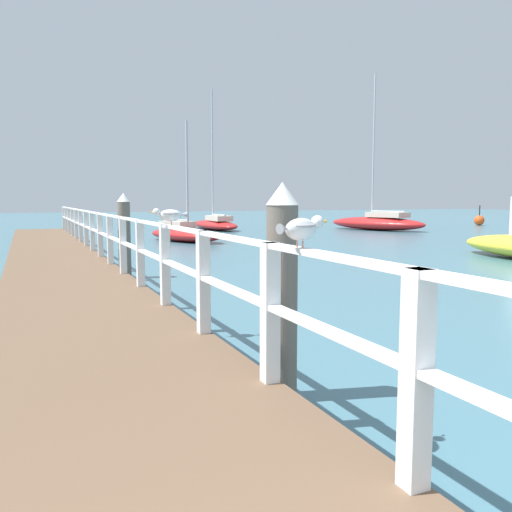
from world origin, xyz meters
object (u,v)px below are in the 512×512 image
Objects in this scene: seagull_foreground at (302,228)px; channel_buoy at (479,220)px; dock_piling_near at (282,291)px; dock_piling_far at (124,235)px; seagull_background at (170,215)px; boat_0 at (377,222)px; boat_1 at (184,233)px; boat_2 at (215,223)px.

channel_buoy is at bearing 110.48° from seagull_foreground.
channel_buoy is at bearing 40.71° from dock_piling_near.
channel_buoy is (27.17, 15.32, -0.62)m from dock_piling_far.
seagull_background is at bearing 159.19° from seagull_foreground.
seagull_background is 25.98m from boat_0.
seagull_background is at bearing -93.92° from dock_piling_far.
dock_piling_far is 0.21× the size of boat_0.
seagull_foreground is (-0.37, -9.10, 0.62)m from dock_piling_far.
boat_1 is (4.22, 17.93, -0.63)m from dock_piling_near.
seagull_foreground is at bearing -108.70° from boat_2.
boat_0 is at bearing 121.23° from seagull_foreground.
boat_1 is at bearing 178.54° from boat_0.
channel_buoy is (27.56, 20.98, -1.25)m from seagull_background.
boat_2 is (8.43, 17.84, -0.61)m from dock_piling_far.
boat_0 is 6.51× the size of channel_buoy.
dock_piling_near is 1.26m from seagull_foreground.
dock_piling_near reaches higher than seagull_foreground.
dock_piling_near reaches higher than channel_buoy.
seagull_background is 0.34× the size of channel_buoy.
seagull_background is 25.14m from boat_2.
boat_0 is at bearing -29.44° from seagull_background.
dock_piling_near is 0.21× the size of boat_0.
boat_2 is 5.96× the size of channel_buoy.
boat_1 is (4.22, 9.86, -0.63)m from dock_piling_far.
boat_2 reaches higher than seagull_foreground.
seagull_foreground is (-0.37, -1.03, 0.62)m from dock_piling_near.
dock_piling_far is 10.75m from boat_1.
dock_piling_far is 0.38× the size of boat_1.
boat_2 reaches higher than dock_piling_near.
seagull_foreground is 0.33× the size of channel_buoy.
boat_0 is at bearing 38.32° from dock_piling_far.
boat_2 reaches higher than boat_1.
seagull_foreground is 28.60m from boat_0.
boat_0 is (17.47, 22.61, -1.15)m from seagull_foreground.
seagull_background is at bearing -111.17° from boat_2.
boat_2 is at bearing -7.64° from seagull_background.
dock_piling_near is 1.00× the size of dock_piling_far.
seagull_background is 0.09× the size of boat_1.
dock_piling_near is 0.23× the size of boat_2.
seagull_background is 16.24m from boat_1.
boat_0 is 1.79× the size of boat_1.
seagull_foreground is at bearing -144.97° from boat_0.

